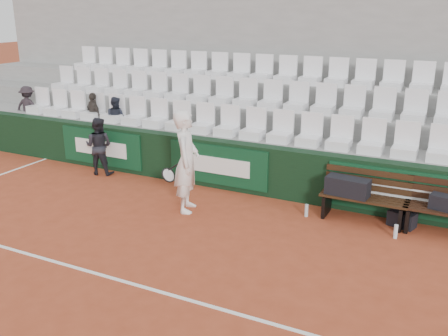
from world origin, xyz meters
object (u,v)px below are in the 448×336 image
water_bottle_near (306,210)px  tennis_player (187,162)px  spectator_c (115,100)px  bench_left (363,209)px  spectator_b (92,97)px  spectator_a (26,90)px  ball_kid (99,146)px  sports_bag_ground (402,219)px  sports_bag_right (447,203)px  sports_bag_left (348,187)px  water_bottle_far (396,232)px

water_bottle_near → tennis_player: size_ratio=0.12×
tennis_player → spectator_c: spectator_c is taller
bench_left → spectator_b: 6.93m
spectator_a → spectator_b: (2.19, 0.00, -0.00)m
water_bottle_near → spectator_b: bearing=168.1°
water_bottle_near → ball_kid: size_ratio=0.18×
sports_bag_ground → spectator_a: (-9.58, 0.90, 1.41)m
sports_bag_right → sports_bag_ground: 0.80m
ball_kid → spectator_a: bearing=-31.2°
tennis_player → sports_bag_ground: bearing=15.1°
sports_bag_left → ball_kid: (-5.56, 0.07, 0.04)m
water_bottle_near → spectator_c: (-5.13, 1.22, 1.40)m
bench_left → tennis_player: (-3.02, -0.93, 0.71)m
sports_bag_left → sports_bag_ground: sports_bag_left is taller
water_bottle_near → ball_kid: 4.94m
sports_bag_left → water_bottle_far: sports_bag_left is taller
spectator_a → spectator_c: size_ratio=1.06×
bench_left → tennis_player: bearing=-162.9°
tennis_player → spectator_a: size_ratio=1.71×
sports_bag_ground → tennis_player: size_ratio=0.23×
bench_left → sports_bag_right: bearing=-0.6°
water_bottle_near → spectator_b: 6.09m
water_bottle_far → spectator_b: size_ratio=0.22×
spectator_c → bench_left: bearing=167.3°
spectator_b → spectator_a: bearing=23.4°
sports_bag_ground → water_bottle_near: sports_bag_ground is taller
bench_left → sports_bag_ground: bearing=5.7°
bench_left → water_bottle_far: bearing=-37.1°
sports_bag_ground → spectator_b: (-7.39, 0.90, 1.41)m
sports_bag_right → spectator_c: size_ratio=0.50×
spectator_a → sports_bag_right: bearing=160.7°
bench_left → sports_bag_left: sports_bag_left is taller
sports_bag_left → spectator_c: 5.94m
bench_left → sports_bag_left: 0.48m
sports_bag_left → water_bottle_near: (-0.65, -0.21, -0.49)m
sports_bag_left → tennis_player: (-2.73, -0.88, 0.33)m
sports_bag_right → water_bottle_far: bearing=-146.1°
tennis_player → water_bottle_far: bearing=7.1°
tennis_player → spectator_a: bearing=162.2°
water_bottle_far → spectator_c: size_ratio=0.23×
sports_bag_left → tennis_player: bearing=-162.1°
ball_kid → bench_left: bearing=165.6°
water_bottle_near → spectator_b: spectator_b is taller
sports_bag_left → spectator_c: bearing=170.1°
tennis_player → spectator_b: size_ratio=1.73×
bench_left → spectator_b: size_ratio=1.38×
tennis_player → sports_bag_right: bearing=11.9°
sports_bag_left → water_bottle_far: 1.13m
spectator_b → spectator_c: 0.66m
water_bottle_far → water_bottle_near: bearing=172.2°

